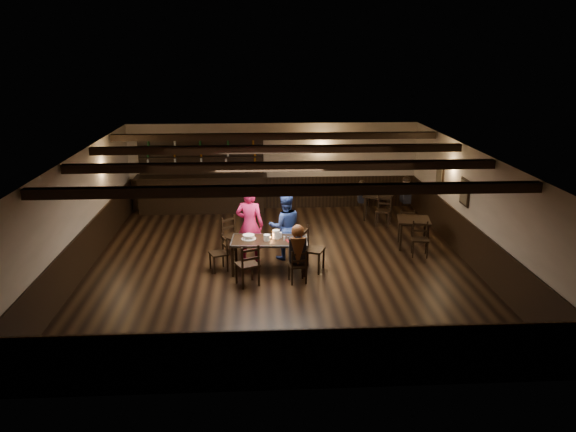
{
  "coord_description": "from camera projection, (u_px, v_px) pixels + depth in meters",
  "views": [
    {
      "loc": [
        -0.52,
        -12.32,
        4.97
      ],
      "look_at": [
        0.18,
        0.2,
        1.16
      ],
      "focal_mm": 35.0,
      "sensor_mm": 36.0,
      "label": 1
    }
  ],
  "objects": [
    {
      "name": "dining_table",
      "position": [
        269.0,
        243.0,
        12.77
      ],
      "size": [
        1.78,
        0.97,
        0.75
      ],
      "color": "black",
      "rests_on": "ground"
    },
    {
      "name": "back_table_b",
      "position": [
        379.0,
        198.0,
        16.66
      ],
      "size": [
        1.08,
        1.08,
        0.75
      ],
      "color": "black",
      "rests_on": "ground"
    },
    {
      "name": "seated_person",
      "position": [
        298.0,
        245.0,
        12.06
      ],
      "size": [
        0.37,
        0.55,
        0.9
      ],
      "color": "black",
      "rests_on": "ground"
    },
    {
      "name": "drink_glass",
      "position": [
        280.0,
        235.0,
        12.88
      ],
      "size": [
        0.08,
        0.08,
        0.12
      ],
      "primitive_type": "cylinder",
      "color": "silver",
      "rests_on": "dining_table"
    },
    {
      "name": "bar_counter",
      "position": [
        202.0,
        189.0,
        17.42
      ],
      "size": [
        4.04,
        0.7,
        2.2
      ],
      "color": "black",
      "rests_on": "ground"
    },
    {
      "name": "chair_near_right",
      "position": [
        298.0,
        264.0,
        12.14
      ],
      "size": [
        0.42,
        0.4,
        0.78
      ],
      "color": "black",
      "rests_on": "ground"
    },
    {
      "name": "bg_patron_right",
      "position": [
        406.0,
        190.0,
        16.74
      ],
      "size": [
        0.26,
        0.4,
        0.8
      ],
      "color": "black",
      "rests_on": "ground"
    },
    {
      "name": "man_blue",
      "position": [
        285.0,
        226.0,
        13.5
      ],
      "size": [
        0.85,
        0.7,
        1.62
      ],
      "primitive_type": "imported",
      "rotation": [
        0.0,
        0.0,
        3.26
      ],
      "color": "navy",
      "rests_on": "ground"
    },
    {
      "name": "ground",
      "position": [
        281.0,
        266.0,
        13.25
      ],
      "size": [
        10.0,
        10.0,
        0.0
      ],
      "primitive_type": "plane",
      "color": "black",
      "rests_on": "ground"
    },
    {
      "name": "menu_blue",
      "position": [
        294.0,
        238.0,
        12.87
      ],
      "size": [
        0.33,
        0.23,
        0.0
      ],
      "primitive_type": "cube",
      "rotation": [
        0.0,
        0.0,
        -0.02
      ],
      "color": "#0E184A",
      "rests_on": "dining_table"
    },
    {
      "name": "chair_end_left",
      "position": [
        221.0,
        250.0,
        12.87
      ],
      "size": [
        0.48,
        0.49,
        0.83
      ],
      "color": "black",
      "rests_on": "ground"
    },
    {
      "name": "menu_red",
      "position": [
        293.0,
        240.0,
        12.7
      ],
      "size": [
        0.33,
        0.27,
        0.0
      ],
      "primitive_type": "cube",
      "rotation": [
        0.0,
        0.0,
        0.26
      ],
      "color": "maroon",
      "rests_on": "dining_table"
    },
    {
      "name": "woman_pink",
      "position": [
        250.0,
        225.0,
        13.29
      ],
      "size": [
        0.74,
        0.56,
        1.81
      ],
      "primitive_type": "imported",
      "rotation": [
        0.0,
        0.0,
        2.93
      ],
      "color": "#D72B70",
      "rests_on": "ground"
    },
    {
      "name": "plate_stack_a",
      "position": [
        267.0,
        238.0,
        12.68
      ],
      "size": [
        0.15,
        0.15,
        0.14
      ],
      "primitive_type": "cylinder",
      "color": "white",
      "rests_on": "dining_table"
    },
    {
      "name": "cake",
      "position": [
        249.0,
        237.0,
        12.79
      ],
      "size": [
        0.33,
        0.33,
        0.1
      ],
      "color": "white",
      "rests_on": "dining_table"
    },
    {
      "name": "chair_far_pushed",
      "position": [
        231.0,
        233.0,
        13.83
      ],
      "size": [
        0.62,
        0.62,
        0.96
      ],
      "color": "black",
      "rests_on": "ground"
    },
    {
      "name": "chair_near_left",
      "position": [
        249.0,
        262.0,
        11.97
      ],
      "size": [
        0.57,
        0.56,
        0.94
      ],
      "color": "black",
      "rests_on": "ground"
    },
    {
      "name": "bg_patron_left",
      "position": [
        362.0,
        191.0,
        16.81
      ],
      "size": [
        0.21,
        0.33,
        0.67
      ],
      "color": "black",
      "rests_on": "ground"
    },
    {
      "name": "back_table_a",
      "position": [
        414.0,
        223.0,
        14.3
      ],
      "size": [
        0.93,
        0.93,
        0.75
      ],
      "color": "black",
      "rests_on": "ground"
    },
    {
      "name": "room_shell",
      "position": [
        281.0,
        194.0,
        12.78
      ],
      "size": [
        9.02,
        10.02,
        2.71
      ],
      "color": "beige",
      "rests_on": "ground"
    },
    {
      "name": "pepper_shaker",
      "position": [
        288.0,
        239.0,
        12.66
      ],
      "size": [
        0.04,
        0.04,
        0.1
      ],
      "primitive_type": "cylinder",
      "color": "#A5A8AD",
      "rests_on": "dining_table"
    },
    {
      "name": "tea_light",
      "position": [
        270.0,
        238.0,
        12.8
      ],
      "size": [
        0.06,
        0.06,
        0.06
      ],
      "color": "#A5A8AD",
      "rests_on": "dining_table"
    },
    {
      "name": "salt_shaker",
      "position": [
        284.0,
        238.0,
        12.71
      ],
      "size": [
        0.04,
        0.04,
        0.1
      ],
      "primitive_type": "cylinder",
      "color": "silver",
      "rests_on": "dining_table"
    },
    {
      "name": "chair_end_right",
      "position": [
        310.0,
        246.0,
        12.83
      ],
      "size": [
        0.6,
        0.61,
        1.02
      ],
      "color": "black",
      "rests_on": "ground"
    },
    {
      "name": "plate_stack_b",
      "position": [
        276.0,
        234.0,
        12.82
      ],
      "size": [
        0.17,
        0.17,
        0.2
      ],
      "primitive_type": "cylinder",
      "color": "white",
      "rests_on": "dining_table"
    }
  ]
}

